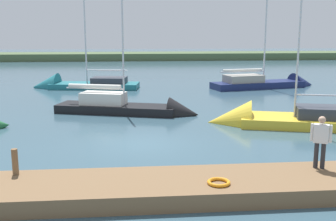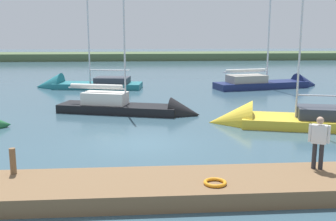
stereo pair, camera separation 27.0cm
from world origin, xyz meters
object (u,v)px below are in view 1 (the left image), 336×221
Objects in this scene: sailboat_outer_mooring at (270,85)px; sailboat_inner_slip at (135,110)px; person_on_dock at (321,139)px; sailboat_mid_channel at (280,124)px; life_ring_buoy at (219,182)px; mooring_post_near at (15,162)px; sailboat_far_left at (75,86)px.

sailboat_inner_slip is (11.91, 10.47, -0.00)m from sailboat_outer_mooring.
person_on_dock is at bearing -47.56° from sailboat_inner_slip.
life_ring_buoy is at bearing 75.40° from sailboat_mid_channel.
mooring_post_near is at bearing -12.72° from life_ring_buoy.
life_ring_buoy is at bearing -125.82° from sailboat_outer_mooring.
person_on_dock is (-5.68, 11.75, 1.25)m from sailboat_inner_slip.
person_on_dock reaches higher than life_ring_buoy.
sailboat_inner_slip is (-5.00, 11.40, 0.05)m from sailboat_far_left.
sailboat_mid_channel is at bearing -120.12° from life_ring_buoy.
mooring_post_near is 13.57m from sailboat_mid_channel.
life_ring_buoy is at bearing 167.28° from mooring_post_near.
sailboat_mid_channel is 1.22× the size of sailboat_inner_slip.
sailboat_far_left is 6.61× the size of person_on_dock.
sailboat_mid_channel is (-5.23, -9.01, -0.46)m from life_ring_buoy.
mooring_post_near is 26.93m from sailboat_outer_mooring.
life_ring_buoy is 12.99m from sailboat_inner_slip.
sailboat_mid_channel is 8.27m from person_on_dock.
sailboat_inner_slip reaches higher than mooring_post_near.
mooring_post_near is 0.09× the size of sailboat_inner_slip.
sailboat_inner_slip is at bearing -107.98° from mooring_post_near.
life_ring_buoy is 0.06× the size of sailboat_mid_channel.
sailboat_mid_channel reaches higher than sailboat_inner_slip.
mooring_post_near is at bearing -138.72° from sailboat_outer_mooring.
mooring_post_near is 0.07× the size of sailboat_outer_mooring.
sailboat_mid_channel reaches higher than person_on_dock.
sailboat_far_left is (1.28, -22.85, -0.73)m from mooring_post_near.
mooring_post_near is 0.07× the size of sailboat_far_left.
person_on_dock is (-9.39, 0.29, 0.57)m from mooring_post_near.
mooring_post_near is at bearing 49.98° from sailboat_mid_channel.
life_ring_buoy is 25.25m from sailboat_far_left.
mooring_post_near is 12.06m from sailboat_inner_slip.
sailboat_outer_mooring is 1.31× the size of sailboat_inner_slip.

